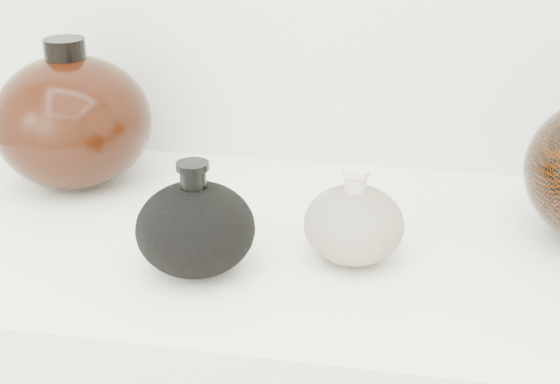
# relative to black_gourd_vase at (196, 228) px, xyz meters

# --- Properties ---
(black_gourd_vase) EXTENTS (0.13, 0.13, 0.13)m
(black_gourd_vase) POSITION_rel_black_gourd_vase_xyz_m (0.00, 0.00, 0.00)
(black_gourd_vase) COLOR black
(black_gourd_vase) RESTS_ON display_counter
(cream_gourd_vase) EXTENTS (0.15, 0.15, 0.11)m
(cream_gourd_vase) POSITION_rel_black_gourd_vase_xyz_m (0.17, 0.06, -0.01)
(cream_gourd_vase) COLOR beige
(cream_gourd_vase) RESTS_ON display_counter
(left_round_pot) EXTENTS (0.26, 0.26, 0.21)m
(left_round_pot) POSITION_rel_black_gourd_vase_xyz_m (-0.23, 0.21, 0.04)
(left_round_pot) COLOR black
(left_round_pot) RESTS_ON display_counter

